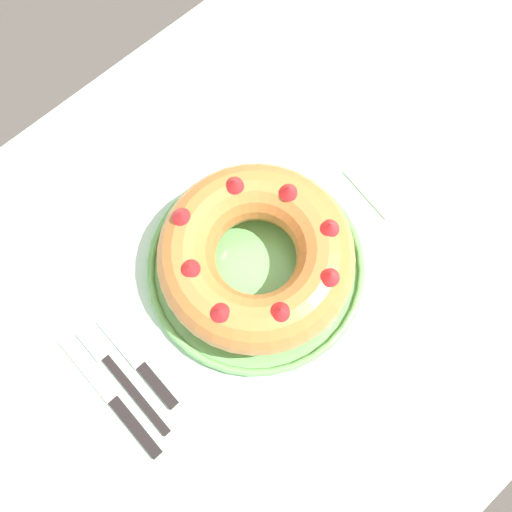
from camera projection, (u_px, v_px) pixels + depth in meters
ground_plane at (266, 343)px, 1.63m from camera, size 8.00×8.00×0.00m
dining_table at (271, 281)px, 1.02m from camera, size 1.43×0.92×0.73m
serving_dish at (256, 266)px, 0.93m from camera, size 0.34×0.34×0.02m
bundt_cake at (256, 256)px, 0.88m from camera, size 0.29×0.29×0.10m
fork at (117, 372)px, 0.89m from camera, size 0.02×0.20×0.01m
serving_knife at (115, 402)px, 0.87m from camera, size 0.02×0.23×0.01m
cake_knife at (142, 367)px, 0.89m from camera, size 0.02×0.18×0.01m
napkin at (399, 170)px, 0.99m from camera, size 0.16×0.12×0.00m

